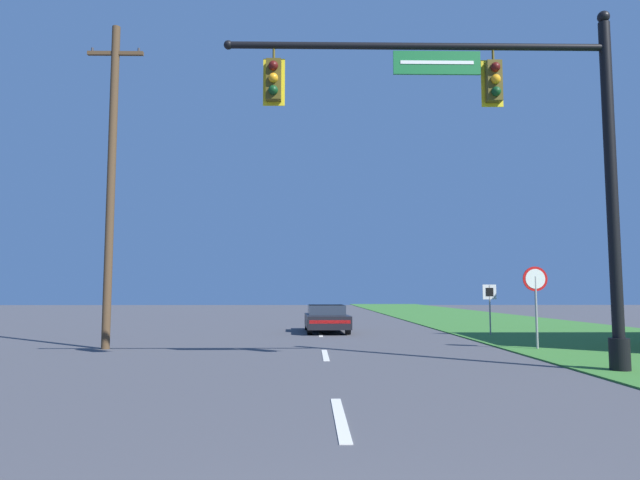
{
  "coord_description": "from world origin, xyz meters",
  "views": [
    {
      "loc": [
        -0.41,
        -2.09,
        1.73
      ],
      "look_at": [
        0.0,
        22.99,
        4.06
      ],
      "focal_mm": 32.0,
      "sensor_mm": 36.0,
      "label": 1
    }
  ],
  "objects_px": {
    "stop_sign": "(535,289)",
    "utility_pole_near": "(111,179)",
    "route_sign_post": "(490,298)",
    "signal_mast": "(518,148)",
    "car_ahead": "(326,318)"
  },
  "relations": [
    {
      "from": "stop_sign",
      "to": "route_sign_post",
      "type": "xyz_separation_m",
      "value": [
        0.35,
        5.66,
        -0.34
      ]
    },
    {
      "from": "car_ahead",
      "to": "signal_mast",
      "type": "bearing_deg",
      "value": -72.82
    },
    {
      "from": "stop_sign",
      "to": "utility_pole_near",
      "type": "xyz_separation_m",
      "value": [
        -13.28,
        0.5,
        3.49
      ]
    },
    {
      "from": "signal_mast",
      "to": "route_sign_post",
      "type": "relative_size",
      "value": 4.45
    },
    {
      "from": "signal_mast",
      "to": "car_ahead",
      "type": "distance_m",
      "value": 14.27
    },
    {
      "from": "route_sign_post",
      "to": "utility_pole_near",
      "type": "distance_m",
      "value": 15.07
    },
    {
      "from": "stop_sign",
      "to": "car_ahead",
      "type": "bearing_deg",
      "value": 127.52
    },
    {
      "from": "stop_sign",
      "to": "utility_pole_near",
      "type": "bearing_deg",
      "value": 177.83
    },
    {
      "from": "route_sign_post",
      "to": "signal_mast",
      "type": "bearing_deg",
      "value": -103.68
    },
    {
      "from": "signal_mast",
      "to": "car_ahead",
      "type": "relative_size",
      "value": 1.96
    },
    {
      "from": "signal_mast",
      "to": "route_sign_post",
      "type": "height_order",
      "value": "signal_mast"
    },
    {
      "from": "stop_sign",
      "to": "route_sign_post",
      "type": "bearing_deg",
      "value": 86.44
    },
    {
      "from": "route_sign_post",
      "to": "utility_pole_near",
      "type": "xyz_separation_m",
      "value": [
        -13.64,
        -5.16,
        3.83
      ]
    },
    {
      "from": "utility_pole_near",
      "to": "signal_mast",
      "type": "bearing_deg",
      "value": -25.89
    },
    {
      "from": "stop_sign",
      "to": "route_sign_post",
      "type": "distance_m",
      "value": 5.68
    }
  ]
}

